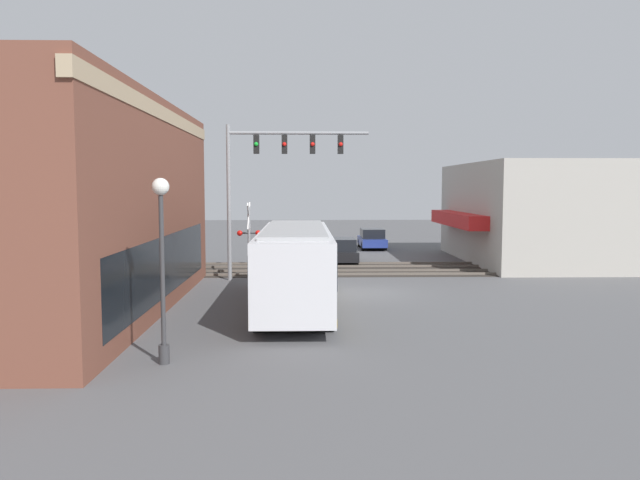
% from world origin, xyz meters
% --- Properties ---
extents(ground_plane, '(120.00, 120.00, 0.00)m').
position_xyz_m(ground_plane, '(0.00, 0.00, 0.00)').
color(ground_plane, '#565659').
extents(brick_building, '(18.11, 8.28, 7.73)m').
position_xyz_m(brick_building, '(-3.61, 11.60, 3.87)').
color(brick_building, brown).
rests_on(brick_building, ground).
extents(shop_building, '(13.87, 10.13, 6.00)m').
position_xyz_m(shop_building, '(11.32, -11.93, 3.00)').
color(shop_building, '#B2ADA3').
rests_on(shop_building, ground).
extents(city_bus, '(11.22, 2.59, 3.07)m').
position_xyz_m(city_bus, '(-3.26, 2.80, 1.70)').
color(city_bus, silver).
rests_on(city_bus, ground).
extents(traffic_signal_gantry, '(0.42, 6.89, 7.57)m').
position_xyz_m(traffic_signal_gantry, '(3.93, 4.00, 5.66)').
color(traffic_signal_gantry, gray).
rests_on(traffic_signal_gantry, ground).
extents(crossing_signal, '(1.41, 1.18, 3.81)m').
position_xyz_m(crossing_signal, '(4.17, 5.17, 2.30)').
color(crossing_signal, gray).
rests_on(crossing_signal, ground).
extents(streetlamp, '(0.44, 0.44, 4.79)m').
position_xyz_m(streetlamp, '(-10.63, 6.09, 2.86)').
color(streetlamp, '#38383A').
rests_on(streetlamp, ground).
extents(rail_track_near, '(2.60, 60.00, 0.15)m').
position_xyz_m(rail_track_near, '(6.00, 0.00, 0.03)').
color(rail_track_near, '#332D28').
rests_on(rail_track_near, ground).
extents(rail_track_far, '(2.60, 60.00, 0.15)m').
position_xyz_m(rail_track_far, '(9.20, 0.00, 0.03)').
color(rail_track_far, '#332D28').
rests_on(rail_track_far, ground).
extents(parked_car_black, '(4.57, 1.82, 1.50)m').
position_xyz_m(parked_car_black, '(10.82, 0.20, 0.70)').
color(parked_car_black, black).
rests_on(parked_car_black, ground).
extents(parked_car_blue, '(4.36, 1.82, 1.51)m').
position_xyz_m(parked_car_blue, '(19.30, -2.60, 0.69)').
color(parked_car_blue, navy).
rests_on(parked_car_blue, ground).
extents(pedestrian_at_crossing, '(0.34, 0.34, 1.65)m').
position_xyz_m(pedestrian_at_crossing, '(4.68, 4.15, 0.84)').
color(pedestrian_at_crossing, '#473828').
rests_on(pedestrian_at_crossing, ground).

